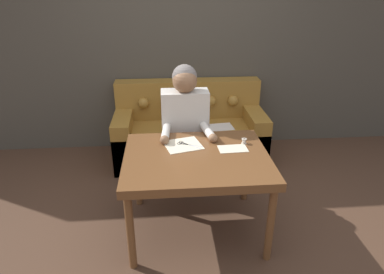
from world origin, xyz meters
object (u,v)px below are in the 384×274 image
Objects in this scene: couch at (189,132)px; person at (185,128)px; scissors at (185,144)px; thread_spool at (244,141)px; dining_table at (197,164)px.

person is (-0.09, -0.72, 0.36)m from couch.
scissors is at bearing -93.36° from person.
person is 0.66m from thread_spool.
thread_spool is (0.38, -1.17, 0.42)m from couch.
person reaches higher than scissors.
couch is at bearing 84.05° from scissors.
scissors is 4.81× the size of thread_spool.
person reaches higher than thread_spool.
person is (-0.05, 0.64, 0.04)m from dining_table.
thread_spool reaches higher than dining_table.
person is at bearing 94.50° from dining_table.
couch is (0.04, 1.36, -0.33)m from dining_table.
scissors is at bearing 177.38° from thread_spool.
dining_table is 0.64m from person.
person reaches higher than dining_table.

